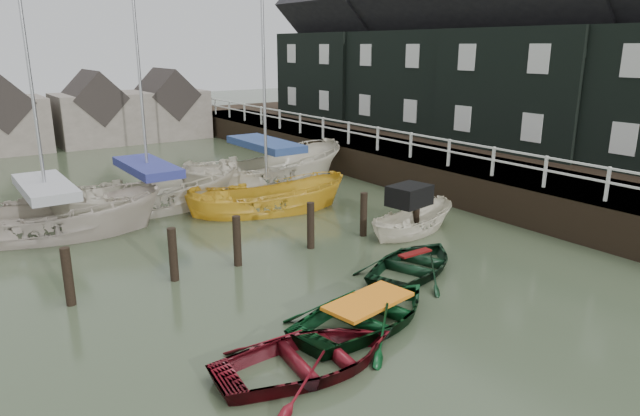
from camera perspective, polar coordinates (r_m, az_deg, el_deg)
ground at (r=14.03m, az=1.91°, el=-8.42°), size 120.00×120.00×0.00m
pier at (r=27.00m, az=5.33°, el=5.05°), size 3.04×32.00×2.70m
land_strip at (r=30.93m, az=13.17°, el=4.76°), size 14.00×38.00×1.50m
quay_houses at (r=29.51m, az=15.87°, el=15.17°), size 6.52×28.14×10.01m
mooring_pilings at (r=15.67m, az=-7.98°, el=-3.92°), size 13.72×0.22×1.80m
far_sheds at (r=37.40m, az=-21.85°, el=8.81°), size 14.00×4.08×4.39m
rowboat_red at (r=10.99m, az=-1.04°, el=-15.82°), size 3.91×2.99×0.75m
rowboat_green at (r=12.58m, az=4.82°, el=-11.49°), size 4.22×3.33×0.79m
rowboat_dkgreen at (r=15.45m, az=9.40°, el=-6.28°), size 4.14×3.54×0.72m
motorboat at (r=18.61m, az=9.17°, el=-1.98°), size 3.86×1.99×2.20m
sailboat_a at (r=19.96m, az=-25.27°, el=-2.31°), size 7.28×4.48×10.32m
sailboat_b at (r=21.75m, az=-16.57°, el=0.01°), size 7.00×2.86×10.86m
sailboat_c at (r=20.80m, az=-5.28°, el=-0.22°), size 6.22×3.75×10.88m
sailboat_d at (r=24.75m, az=-5.39°, el=2.51°), size 7.78×3.08×13.15m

